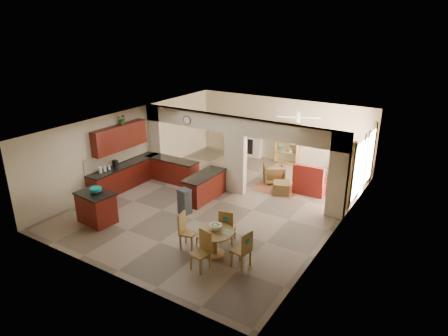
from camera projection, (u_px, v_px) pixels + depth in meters
The scene contains 39 objects.
floor at pixel (220, 201), 13.89m from camera, with size 10.00×10.00×0.00m, color #7F6D58.
ceiling at pixel (220, 123), 12.90m from camera, with size 10.00×10.00×0.00m, color white.
wall_back at pixel (282, 130), 17.36m from camera, with size 8.00×8.00×0.00m, color beige.
wall_front at pixel (107, 225), 9.43m from camera, with size 8.00×8.00×0.00m, color beige.
wall_left at pixel (133, 145), 15.38m from camera, with size 10.00×10.00×0.00m, color beige.
wall_right at pixel (338, 189), 11.41m from camera, with size 10.00×10.00×0.00m, color beige.
partition_left_pier at pixel (156, 140), 16.03m from camera, with size 0.60×0.25×2.80m, color beige.
partition_center_pier at pixel (235, 163), 14.29m from camera, with size 0.80×0.25×2.20m, color beige.
partition_right_pier at pixel (338, 176), 12.35m from camera, with size 0.60×0.25×2.80m, color beige.
partition_header at pixel (236, 125), 13.80m from camera, with size 8.00×0.25×0.60m, color beige.
kitchen_counter at pixel (145, 173), 15.15m from camera, with size 2.52×3.29×1.48m.
upper_cabinets at pixel (120, 137), 14.47m from camera, with size 0.35×2.40×0.90m, color #410D07.
peninsula at pixel (204, 187), 13.93m from camera, with size 0.70×1.85×0.91m.
wall_clock at pixel (187, 120), 14.69m from camera, with size 0.34×0.34×0.03m, color #522A1B.
rug at pixel (277, 188), 14.96m from camera, with size 1.60×1.30×0.01m, color brown.
fireplace at pixel (248, 143), 18.30m from camera, with size 1.60×0.35×1.20m.
shelving_unit at pixel (287, 144), 17.22m from camera, with size 1.00×0.32×1.80m, color #A37838.
window_a at pixel (357, 171), 13.32m from camera, with size 0.02×0.90×1.90m, color white.
window_b at pixel (370, 157), 14.67m from camera, with size 0.02×0.90×1.90m, color white.
glazed_door at pixel (363, 167), 14.05m from camera, with size 0.02×0.70×2.10m, color white.
drape_a_left at pixel (351, 176), 12.86m from camera, with size 0.10×0.28×2.30m, color #3E2119.
drape_a_right at pixel (361, 165), 13.81m from camera, with size 0.10×0.28×2.30m, color #3E2119.
drape_b_left at pixel (364, 161), 14.21m from camera, with size 0.10×0.28×2.30m, color #3E2119.
drape_b_right at pixel (372, 152), 15.16m from camera, with size 0.10×0.28×2.30m, color #3E2119.
ceiling_fan at pixel (299, 118), 14.62m from camera, with size 1.00×1.00×0.10m, color white.
kitchen_island at pixel (96, 207), 12.31m from camera, with size 1.21×0.92×0.99m.
teal_bowl at pixel (96, 190), 12.12m from camera, with size 0.36×0.36×0.17m, color #13867D.
trash_can at pixel (185, 202), 12.89m from camera, with size 0.37×0.31×0.78m, color #2E2E31.
dining_table at pixel (215, 239), 10.58m from camera, with size 1.05×1.05×0.71m.
fruit_bowl at pixel (216, 227), 10.54m from camera, with size 0.33×0.33×0.18m, color #77B025.
sofa at pixel (346, 178), 14.99m from camera, with size 0.93×2.37×0.69m, color maroon.
chaise at pixel (311, 186), 14.59m from camera, with size 1.11×0.91×0.44m, color maroon.
armchair at pixel (274, 173), 15.39m from camera, with size 0.77×0.79×0.72m, color maroon.
ottoman at pixel (281, 188), 14.44m from camera, with size 0.58×0.58×0.42m, color maroon.
plant at pixel (122, 119), 14.41m from camera, with size 0.34×0.29×0.38m, color #124514.
chair_north at pixel (227, 225), 11.14m from camera, with size 0.52×0.52×1.02m.
chair_east at pixel (244, 248), 10.02m from camera, with size 0.49×0.49×1.02m.
chair_south at pixel (203, 249), 10.00m from camera, with size 0.49×0.49×1.02m.
chair_west at pixel (186, 229), 10.94m from camera, with size 0.50×0.50×1.02m.
Camera 1 is at (6.78, -10.61, 5.97)m, focal length 32.00 mm.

